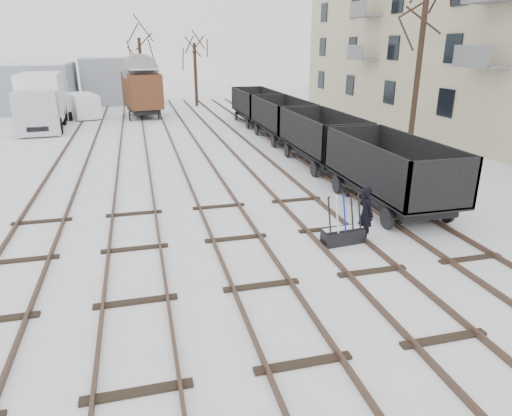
{
  "coord_description": "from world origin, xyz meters",
  "views": [
    {
      "loc": [
        -2.6,
        -9.56,
        5.62
      ],
      "look_at": [
        0.47,
        2.35,
        1.2
      ],
      "focal_mm": 32.0,
      "sensor_mm": 36.0,
      "label": 1
    }
  ],
  "objects_px": {
    "ground_frame": "(343,235)",
    "freight_wagon_a": "(389,182)",
    "lorry": "(41,101)",
    "worker": "(366,214)",
    "box_van_wagon": "(142,89)",
    "panel_van": "(83,105)"
  },
  "relations": [
    {
      "from": "ground_frame",
      "to": "freight_wagon_a",
      "type": "bearing_deg",
      "value": 36.19
    },
    {
      "from": "ground_frame",
      "to": "lorry",
      "type": "xyz_separation_m",
      "value": [
        -12.05,
        23.73,
        1.63
      ]
    },
    {
      "from": "worker",
      "to": "lorry",
      "type": "xyz_separation_m",
      "value": [
        -12.8,
        23.63,
        1.07
      ]
    },
    {
      "from": "lorry",
      "to": "box_van_wagon",
      "type": "bearing_deg",
      "value": 23.92
    },
    {
      "from": "freight_wagon_a",
      "to": "box_van_wagon",
      "type": "height_order",
      "value": "box_van_wagon"
    },
    {
      "from": "ground_frame",
      "to": "lorry",
      "type": "height_order",
      "value": "lorry"
    },
    {
      "from": "freight_wagon_a",
      "to": "box_van_wagon",
      "type": "distance_m",
      "value": 26.05
    },
    {
      "from": "worker",
      "to": "freight_wagon_a",
      "type": "distance_m",
      "value": 3.41
    },
    {
      "from": "ground_frame",
      "to": "panel_van",
      "type": "bearing_deg",
      "value": 103.31
    },
    {
      "from": "freight_wagon_a",
      "to": "panel_van",
      "type": "bearing_deg",
      "value": 116.51
    },
    {
      "from": "box_van_wagon",
      "to": "lorry",
      "type": "height_order",
      "value": "box_van_wagon"
    },
    {
      "from": "freight_wagon_a",
      "to": "box_van_wagon",
      "type": "relative_size",
      "value": 1.13
    },
    {
      "from": "worker",
      "to": "box_van_wagon",
      "type": "xyz_separation_m",
      "value": [
        -5.86,
        27.31,
        1.4
      ]
    },
    {
      "from": "freight_wagon_a",
      "to": "lorry",
      "type": "xyz_separation_m",
      "value": [
        -15.03,
        21.05,
        0.97
      ]
    },
    {
      "from": "ground_frame",
      "to": "lorry",
      "type": "bearing_deg",
      "value": 111.14
    },
    {
      "from": "panel_van",
      "to": "worker",
      "type": "bearing_deg",
      "value": -86.38
    },
    {
      "from": "box_van_wagon",
      "to": "lorry",
      "type": "bearing_deg",
      "value": -161.05
    },
    {
      "from": "worker",
      "to": "lorry",
      "type": "distance_m",
      "value": 26.9
    },
    {
      "from": "ground_frame",
      "to": "box_van_wagon",
      "type": "xyz_separation_m",
      "value": [
        -5.11,
        27.41,
        1.96
      ]
    },
    {
      "from": "worker",
      "to": "freight_wagon_a",
      "type": "bearing_deg",
      "value": -48.93
    },
    {
      "from": "box_van_wagon",
      "to": "panel_van",
      "type": "relative_size",
      "value": 1.15
    },
    {
      "from": "freight_wagon_a",
      "to": "panel_van",
      "type": "xyz_separation_m",
      "value": [
        -12.79,
        25.64,
        0.04
      ]
    }
  ]
}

